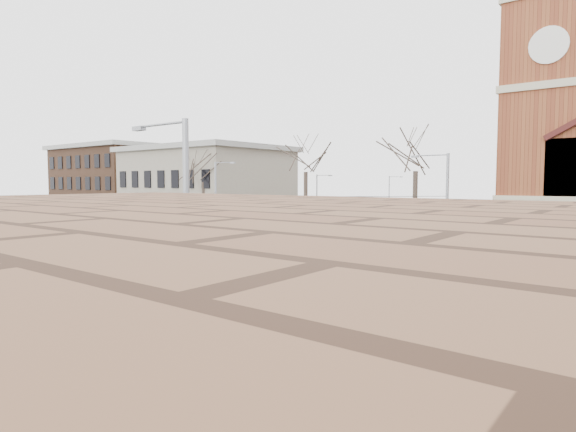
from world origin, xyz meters
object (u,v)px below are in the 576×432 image
Objects in this scene: signal_pole_ne at (444,214)px; streetlight_north_a at (318,204)px; tree_ne at (416,164)px; streetlight_north_b at (390,199)px; parked_car_b at (567,301)px; tree_nw_far at (203,178)px; signal_pole_nw at (217,205)px; signal_pole_se at (183,252)px; cargo_van at (272,275)px; tree_nw_near at (306,166)px; parked_car_a at (453,287)px.

streetlight_north_a is at bearing 143.10° from signal_pole_ne.
streetlight_north_b is at bearing 118.71° from tree_ne.
tree_ne reaches higher than parked_car_b.
tree_ne is (23.48, -0.07, 0.88)m from tree_nw_far.
signal_pole_ne and signal_pole_nw have the same top height.
signal_pole_se is 0.76× the size of tree_ne.
tree_nw_near reaches higher than cargo_van.
signal_pole_se is at bearing -43.02° from tree_nw_far.
streetlight_north_b is at bearing 110.27° from signal_pole_se.
signal_pole_ne reaches higher than streetlight_north_a.
signal_pole_ne is 0.76× the size of tree_ne.
tree_ne is at bearing 58.70° from parked_car_b.
parked_car_a is at bearing -19.29° from tree_nw_near.
streetlight_north_a reaches higher than parked_car_b.
streetlight_north_a is 17.20m from tree_nw_near.
streetlight_north_a is at bearing 141.84° from tree_ne.
tree_ne is at bearing 4.01° from signal_pole_nw.
streetlight_north_a is 0.68× the size of tree_ne.
streetlight_north_a is at bearing 74.20° from tree_nw_far.
signal_pole_ne reaches higher than cargo_van.
cargo_van is (14.60, -26.27, -3.17)m from streetlight_north_a.
signal_pole_se is at bearing -69.73° from streetlight_north_b.
signal_pole_se is 24.81m from tree_ne.
signal_pole_nw is at bearing -92.32° from streetlight_north_a.
tree_nw_near is 10.71m from tree_ne.
streetlight_north_b is (-21.97, 36.50, -0.48)m from signal_pole_ne.
tree_nw_far is at bearing -105.80° from streetlight_north_a.
streetlight_north_b reaches higher than parked_car_a.
streetlight_north_a reaches higher than parked_car_a.
tree_nw_near is (-13.44, 2.15, 3.66)m from signal_pole_ne.
tree_ne is at bearing 96.43° from signal_pole_se.
signal_pole_se is (22.64, -23.00, 0.00)m from signal_pole_nw.
signal_pole_nw is 25.07m from parked_car_a.
tree_nw_near is (9.21, 2.15, 3.66)m from signal_pole_nw.
tree_nw_far reaches higher than signal_pole_nw.
signal_pole_ne is 12.78m from cargo_van.
tree_nw_far is (-4.25, -15.03, 3.17)m from streetlight_north_a.
signal_pole_nw is 0.85× the size of tree_nw_far.
signal_pole_nw is 2.44× the size of parked_car_a.
signal_pole_nw is at bearing 101.48° from parked_car_a.
tree_nw_far is at bearing 179.82° from tree_ne.
signal_pole_se is at bearing -83.57° from tree_ne.
signal_pole_se is at bearing 147.85° from parked_car_b.
signal_pole_ne is at bearing 61.05° from parked_car_b.
streetlight_north_b is 40.23m from tree_ne.
tree_nw_far is (-4.25, -35.03, 3.17)m from streetlight_north_b.
streetlight_north_b reaches higher than parked_car_b.
tree_nw_near is (-21.41, 4.77, 8.03)m from parked_car_b.
signal_pole_nw is at bearing 74.33° from parked_car_b.
cargo_van is 15.24m from tree_nw_near.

